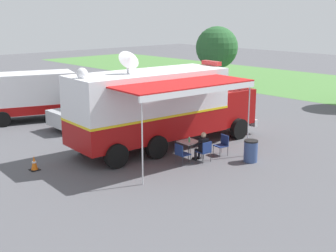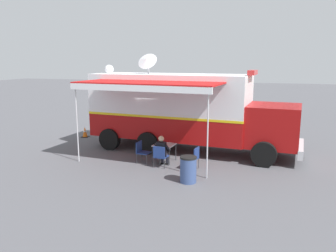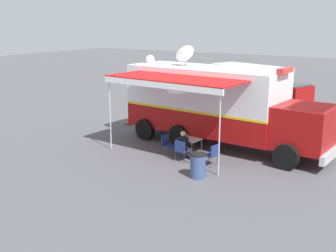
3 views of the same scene
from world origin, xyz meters
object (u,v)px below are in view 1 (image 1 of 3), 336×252
object	(u,v)px
car_behind_truck	(89,111)
folding_chair_beside_table	(181,152)
folding_chair_spare_by_truck	(222,143)
water_bottle	(189,140)
support_truck	(36,96)
folding_chair_at_table	(205,150)
folding_table	(189,143)
traffic_cone	(34,163)
trash_bin	(251,151)
command_truck	(163,105)
seated_responder	(202,146)

from	to	relation	value
car_behind_truck	folding_chair_beside_table	bearing A→B (deg)	-5.15
folding_chair_beside_table	folding_chair_spare_by_truck	distance (m)	2.25
water_bottle	support_truck	world-z (taller)	support_truck
folding_chair_at_table	folding_chair_spare_by_truck	size ratio (longest dim) A/B	1.00
folding_table	folding_chair_at_table	bearing A→B (deg)	6.98
traffic_cone	support_truck	bearing A→B (deg)	152.15
trash_bin	support_truck	xyz separation A→B (m)	(-12.95, -2.87, 0.93)
folding_table	traffic_cone	distance (m)	6.31
water_bottle	traffic_cone	bearing A→B (deg)	-119.40
water_bottle	folding_chair_beside_table	bearing A→B (deg)	-67.61
command_truck	trash_bin	size ratio (longest dim) A/B	10.60
folding_chair_spare_by_truck	folding_chair_at_table	bearing A→B (deg)	-82.52
folding_chair_at_table	seated_responder	distance (m)	0.23
seated_responder	trash_bin	xyz separation A→B (m)	(1.42, 1.41, -0.20)
seated_responder	traffic_cone	bearing A→B (deg)	-122.75
folding_chair_at_table	folding_chair_beside_table	bearing A→B (deg)	-114.03
folding_chair_spare_by_truck	trash_bin	xyz separation A→B (m)	(1.40, 0.14, -0.06)
command_truck	folding_chair_spare_by_truck	distance (m)	3.19
seated_responder	support_truck	distance (m)	11.64
folding_chair_spare_by_truck	seated_responder	bearing A→B (deg)	-90.88
command_truck	folding_chair_at_table	bearing A→B (deg)	-4.78
car_behind_truck	water_bottle	bearing A→B (deg)	0.58
water_bottle	folding_chair_at_table	distance (m)	0.83
folding_chair_at_table	folding_chair_spare_by_truck	xyz separation A→B (m)	(-0.17, 1.29, 0.00)
folding_chair_spare_by_truck	car_behind_truck	world-z (taller)	car_behind_truck
folding_chair_beside_table	trash_bin	size ratio (longest dim) A/B	0.96
water_bottle	folding_chair_at_table	size ratio (longest dim) A/B	0.26
command_truck	folding_chair_beside_table	bearing A→B (deg)	-26.30
water_bottle	traffic_cone	distance (m)	6.28
water_bottle	support_truck	distance (m)	11.06
command_truck	folding_chair_beside_table	xyz separation A→B (m)	(2.39, -1.18, -1.43)
command_truck	folding_chair_at_table	xyz separation A→B (m)	(2.82, -0.24, -1.43)
folding_table	water_bottle	distance (m)	0.19
folding_table	folding_chair_beside_table	size ratio (longest dim) A/B	0.99
folding_chair_at_table	folding_chair_beside_table	world-z (taller)	same
folding_chair_at_table	folding_chair_spare_by_truck	world-z (taller)	same
car_behind_truck	seated_responder	bearing A→B (deg)	1.87
water_bottle	folding_chair_at_table	xyz separation A→B (m)	(0.74, 0.17, -0.32)
water_bottle	trash_bin	bearing A→B (deg)	39.01
command_truck	water_bottle	distance (m)	2.39
folding_chair_at_table	traffic_cone	bearing A→B (deg)	-124.15
folding_chair_at_table	trash_bin	bearing A→B (deg)	49.20
command_truck	folding_chair_at_table	world-z (taller)	command_truck
seated_responder	support_truck	world-z (taller)	support_truck
folding_chair_spare_by_truck	support_truck	bearing A→B (deg)	-166.69
folding_table	trash_bin	xyz separation A→B (m)	(2.03, 1.52, -0.22)
traffic_cone	support_truck	world-z (taller)	support_truck
folding_chair_at_table	trash_bin	distance (m)	1.89
folding_table	seated_responder	xyz separation A→B (m)	(0.61, 0.11, -0.02)
water_bottle	car_behind_truck	distance (m)	7.45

